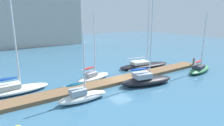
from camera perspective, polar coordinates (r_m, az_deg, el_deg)
ground_plane at (r=25.03m, az=2.60°, el=-5.36°), size 120.00×120.00×0.00m
dock_pier at (r=24.96m, az=2.61°, el=-4.92°), size 29.29×2.23×0.41m
dock_piling_far_end at (r=34.49m, az=22.91°, el=0.16°), size 0.28×0.28×1.43m
sailboat_0 at (r=23.48m, az=-26.33°, el=-6.72°), size 6.59×2.19×10.74m
sailboat_1 at (r=19.42m, az=-8.79°, el=-9.53°), size 5.12×1.62×6.86m
sailboat_2 at (r=25.32m, az=-5.56°, el=-3.86°), size 5.44×2.80×8.89m
sailboat_3 at (r=23.99m, az=10.05°, el=-4.77°), size 7.13×3.70×11.35m
sailboat_4 at (r=31.72m, az=9.36°, el=-0.34°), size 9.23×3.90×14.72m
sailboat_5 at (r=31.65m, az=24.41°, el=-1.50°), size 6.30×3.03×8.84m
harbor_building_distant at (r=59.40m, az=-21.11°, el=14.88°), size 21.65×9.79×20.40m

